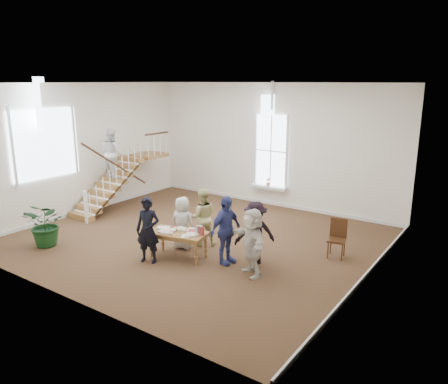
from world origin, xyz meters
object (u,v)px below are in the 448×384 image
Objects in this scene: side_chair at (338,236)px; floor_plant at (47,224)px; woman_cluster_a at (226,230)px; library_table at (178,235)px; woman_cluster_c at (252,242)px; police_officer at (148,230)px; person_yellow at (202,217)px; woman_cluster_b at (255,233)px; elderly_woman at (183,223)px.

floor_plant is at bearing -161.17° from side_chair.
woman_cluster_a is 1.39× the size of floor_plant.
library_table is 0.99× the size of woman_cluster_c.
person_yellow is at bearing 57.40° from police_officer.
woman_cluster_c is at bearing 66.46° from woman_cluster_b.
elderly_woman is at bearing -163.88° from side_chair.
elderly_woman is (0.10, 1.25, -0.13)m from police_officer.
woman_cluster_b is at bearing 13.75° from police_officer.
library_table is 4.21m from side_chair.
library_table is 0.91× the size of woman_cluster_a.
woman_cluster_c is (0.90, -0.20, -0.06)m from woman_cluster_a.
woman_cluster_a is at bearing 7.03° from library_table.
police_officer is at bearing 129.35° from woman_cluster_a.
woman_cluster_a is (1.28, -0.69, 0.07)m from person_yellow.
side_chair is (7.01, 3.93, -0.06)m from floor_plant.
floor_plant reaches higher than side_chair.
side_chair reaches higher than library_table.
elderly_woman is 1.43× the size of side_chair.
floor_plant is at bearing -169.22° from library_table.
floor_plant is 1.24× the size of side_chair.
police_officer is 1.67× the size of side_chair.
person_yellow is 4.38m from floor_plant.
woman_cluster_a reaches higher than woman_cluster_b.
police_officer is 1.04× the size of woman_cluster_c.
elderly_woman reaches higher than library_table.
woman_cluster_a is 0.75m from woman_cluster_b.
woman_cluster_b is at bearing 177.51° from elderly_woman.
woman_cluster_c reaches higher than elderly_woman.
police_officer is at bearing -151.41° from side_chair.
elderly_woman is at bearing 32.25° from floor_plant.
library_table is at bearing 111.39° from elderly_woman.
police_officer reaches higher than person_yellow.
library_table is 2.03m from woman_cluster_b.
police_officer is at bearing 76.18° from elderly_woman.
library_table is 3.89m from floor_plant.
woman_cluster_c is (2.58, 0.86, -0.04)m from police_officer.
library_table is 1.11m from person_yellow.
person_yellow is (0.30, 0.50, 0.09)m from elderly_woman.
side_chair is (3.41, 2.48, -0.06)m from library_table.
person_yellow is 1.90m from woman_cluster_b.
person_yellow is (-0.05, 1.10, 0.19)m from library_table.
woman_cluster_a is (1.68, 1.06, 0.03)m from police_officer.
floor_plant is (-3.25, -2.05, -0.09)m from elderly_woman.
floor_plant is at bearing 174.56° from police_officer.
police_officer reaches higher than side_chair.
floor_plant is (-3.61, -1.46, 0.01)m from library_table.
woman_cluster_b is at bearing -144.65° from side_chair.
woman_cluster_c reaches higher than woman_cluster_b.
person_yellow is 0.92× the size of woman_cluster_a.
person_yellow is 1.60× the size of side_chair.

